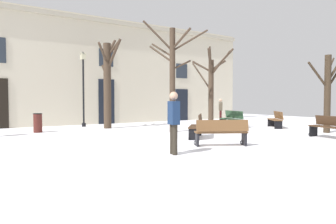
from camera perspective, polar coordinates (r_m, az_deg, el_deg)
The scene contains 15 objects.
ground_plane at distance 11.27m, azimuth 5.07°, elevation -5.39°, with size 35.16×35.16×0.00m, color white.
building_facade at distance 19.55m, azimuth -12.13°, elevation 7.73°, with size 21.98×0.60×6.62m.
tree_right_of_center at distance 15.60m, azimuth 8.17°, elevation 4.69°, with size 2.21×2.43×4.13m.
tree_center at distance 16.34m, azimuth -11.31°, elevation 5.88°, with size 1.80×2.16×4.92m.
tree_near_facade at distance 15.64m, azimuth 27.92°, elevation 3.71°, with size 2.14×0.87×3.93m.
tree_left_of_center at distance 14.20m, azimuth 0.80°, elevation 7.30°, with size 2.66×2.66×5.13m.
streetlamp at distance 17.59m, azimuth -15.67°, elevation 5.60°, with size 0.30×0.30×4.18m.
litter_bin at distance 15.18m, azimuth -23.33°, elevation -1.88°, with size 0.41×0.41×0.88m.
bench_near_lamp at distance 17.07m, azimuth 11.91°, elevation -1.24°, with size 0.85×1.82×0.90m.
bench_by_litter_bin at distance 17.34m, azimuth 19.64°, elevation -1.31°, with size 1.33×1.54×0.88m.
bench_near_center_tree at distance 10.02m, azimuth 10.01°, elevation -3.76°, with size 1.73×1.21×0.87m.
bench_back_to_back_right at distance 12.08m, azimuth 5.48°, elevation -2.63°, with size 1.44×1.54×0.94m.
bench_facing_shops at distance 13.29m, azimuth 28.58°, elevation -2.48°, with size 0.87×1.94×0.88m.
person_near_bench at distance 21.36m, azimuth 9.88°, elevation 0.56°, with size 0.40×0.44×1.57m.
person_by_shop_door at distance 8.33m, azimuth 1.08°, elevation -1.44°, with size 0.29×0.41×1.73m.
Camera 1 is at (-6.82, -8.84, 1.51)m, focal length 32.35 mm.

